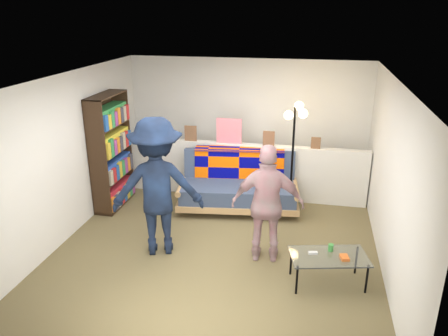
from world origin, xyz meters
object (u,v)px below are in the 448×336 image
bookshelf (111,155)px  person_right (268,204)px  coffee_table (329,258)px  person_left (157,187)px  futon_sofa (239,186)px  floor_lamp (295,135)px

bookshelf → person_right: (2.80, -1.22, -0.09)m
coffee_table → person_left: (-2.32, 0.33, 0.60)m
person_right → person_left: bearing=-2.0°
futon_sofa → coffee_table: 2.44m
person_left → person_right: bearing=165.2°
futon_sofa → person_left: 1.91m
person_right → coffee_table: bearing=147.8°
bookshelf → floor_lamp: bearing=9.8°
person_right → bookshelf: bearing=-28.7°
futon_sofa → floor_lamp: floor_lamp is taller
person_left → futon_sofa: bearing=-136.0°
coffee_table → person_right: (-0.82, 0.42, 0.45)m
person_left → coffee_table: bearing=153.8°
coffee_table → person_right: 1.03m
futon_sofa → floor_lamp: 1.27m
futon_sofa → coffee_table: bearing=-53.0°
floor_lamp → person_right: floor_lamp is taller
person_left → person_right: (1.50, 0.09, -0.15)m
bookshelf → person_right: bearing=-23.5°
person_left → floor_lamp: bearing=-151.5°
floor_lamp → bookshelf: bearing=-170.2°
bookshelf → coffee_table: bearing=-24.3°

